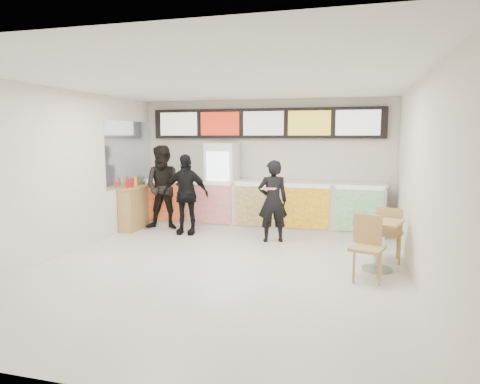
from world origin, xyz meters
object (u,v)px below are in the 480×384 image
at_px(condiment_ledge, 134,208).
at_px(customer_mid, 185,194).
at_px(customer_main, 273,201).
at_px(cafe_table, 378,236).
at_px(service_counter, 260,205).
at_px(drinks_fridge, 222,185).
at_px(customer_left, 164,187).

bearing_deg(condiment_ledge, customer_mid, -3.24).
height_order(customer_main, cafe_table, customer_main).
distance_m(service_counter, customer_main, 1.22).
distance_m(service_counter, cafe_table, 3.53).
relative_size(drinks_fridge, customer_left, 1.03).
relative_size(drinks_fridge, customer_mid, 1.13).
distance_m(service_counter, customer_left, 2.26).
distance_m(drinks_fridge, condiment_ledge, 2.11).
bearing_deg(cafe_table, drinks_fridge, 161.55).
bearing_deg(customer_left, drinks_fridge, 14.81).
distance_m(customer_main, customer_left, 2.71).
distance_m(service_counter, customer_mid, 1.77).
bearing_deg(customer_mid, cafe_table, -26.78).
height_order(customer_left, customer_mid, customer_left).
bearing_deg(service_counter, cafe_table, -44.98).
bearing_deg(condiment_ledge, service_counter, 15.99).
xyz_separation_m(service_counter, cafe_table, (2.50, -2.50, -0.01)).
relative_size(service_counter, condiment_ledge, 4.66).
xyz_separation_m(drinks_fridge, customer_mid, (-0.56, -0.90, -0.12)).
height_order(drinks_fridge, customer_mid, drinks_fridge).
relative_size(customer_mid, condiment_ledge, 1.48).
distance_m(cafe_table, condiment_ledge, 5.58).
xyz_separation_m(service_counter, customer_left, (-2.16, -0.54, 0.40)).
bearing_deg(customer_left, customer_mid, -37.02).
bearing_deg(service_counter, drinks_fridge, 179.01).
bearing_deg(drinks_fridge, cafe_table, -36.20).
relative_size(customer_left, condiment_ledge, 1.63).
distance_m(service_counter, condiment_ledge, 2.93).
bearing_deg(customer_main, customer_mid, -25.30).
xyz_separation_m(cafe_table, condiment_ledge, (-5.32, 1.69, -0.06)).
relative_size(customer_left, customer_mid, 1.10).
bearing_deg(drinks_fridge, service_counter, -0.99).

